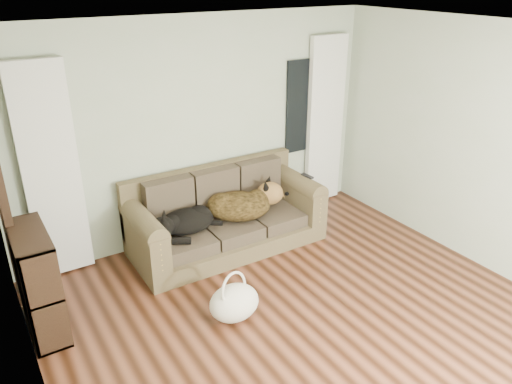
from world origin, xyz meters
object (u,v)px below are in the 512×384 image
bookshelf (38,282)px  tote_bag (234,304)px  dog_black_lab (184,222)px  sofa (227,212)px  dog_shepherd (242,206)px

bookshelf → tote_bag: bearing=-29.1°
tote_bag → dog_black_lab: bearing=87.5°
dog_black_lab → tote_bag: bearing=-88.1°
sofa → dog_shepherd: size_ratio=2.84×
tote_bag → bookshelf: (-1.53, 0.80, 0.34)m
sofa → dog_shepherd: (0.19, -0.02, 0.04)m
sofa → tote_bag: sofa is taller
sofa → dog_shepherd: sofa is taller
dog_black_lab → dog_shepherd: size_ratio=0.80×
sofa → tote_bag: (-0.60, -1.22, -0.29)m
dog_black_lab → tote_bag: (-0.05, -1.20, -0.32)m
dog_shepherd → dog_black_lab: bearing=27.4°
sofa → bookshelf: 2.17m
sofa → dog_black_lab: (-0.54, -0.02, 0.03)m
sofa → tote_bag: size_ratio=4.57×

